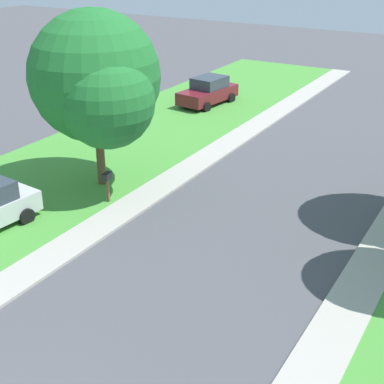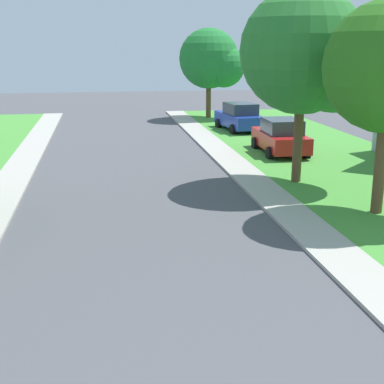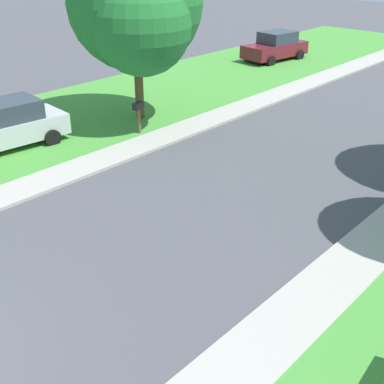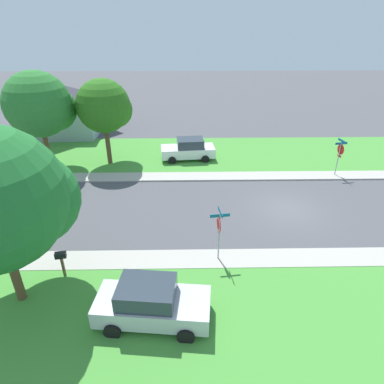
{
  "view_description": "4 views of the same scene",
  "coord_description": "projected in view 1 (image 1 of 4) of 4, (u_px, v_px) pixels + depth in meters",
  "views": [
    {
      "loc": [
        7.6,
        -4.34,
        9.91
      ],
      "look_at": [
        -1.78,
        11.66,
        1.4
      ],
      "focal_mm": 52.83,
      "sensor_mm": 36.0,
      "label": 1
    },
    {
      "loc": [
        -1.14,
        -3.11,
        5.25
      ],
      "look_at": [
        1.21,
        10.84,
        1.4
      ],
      "focal_mm": 50.97,
      "sensor_mm": 36.0,
      "label": 2
    },
    {
      "loc": [
        8.71,
        -1.14,
        7.12
      ],
      "look_at": [
        1.1,
        7.27,
        1.4
      ],
      "focal_mm": 48.15,
      "sensor_mm": 36.0,
      "label": 3
    },
    {
      "loc": [
        -17.26,
        6.13,
        10.35
      ],
      "look_at": [
        -0.3,
        5.82,
        1.4
      ],
      "focal_mm": 30.92,
      "sensor_mm": 36.0,
      "label": 4
    }
  ],
  "objects": [
    {
      "name": "sidewalk_west",
      "position": [
        133.0,
        204.0,
        22.57
      ],
      "size": [
        1.4,
        56.0,
        0.1
      ],
      "primitive_type": "cube",
      "color": "#ADA89E",
      "rests_on": "ground"
    },
    {
      "name": "sidewalk_east",
      "position": [
        370.0,
        268.0,
        18.25
      ],
      "size": [
        1.4,
        56.0,
        0.1
      ],
      "primitive_type": "cube",
      "color": "#ADA89E",
      "rests_on": "ground"
    },
    {
      "name": "lawn_west",
      "position": [
        46.0,
        181.0,
        24.74
      ],
      "size": [
        8.0,
        56.0,
        0.08
      ],
      "primitive_type": "cube",
      "color": "#479338",
      "rests_on": "ground"
    },
    {
      "name": "mailbox",
      "position": [
        107.0,
        180.0,
        22.37
      ],
      "size": [
        0.32,
        0.52,
        1.31
      ],
      "color": "brown",
      "rests_on": "ground"
    },
    {
      "name": "car_maroon_behind_trees",
      "position": [
        208.0,
        91.0,
        35.45
      ],
      "size": [
        2.45,
        4.49,
        1.76
      ],
      "color": "maroon",
      "rests_on": "ground"
    },
    {
      "name": "tree_across_right",
      "position": [
        98.0,
        82.0,
        22.25
      ],
      "size": [
        5.71,
        5.31,
        7.39
      ],
      "color": "brown",
      "rests_on": "ground"
    }
  ]
}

